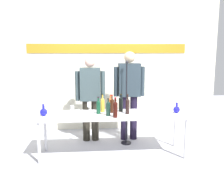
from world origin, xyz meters
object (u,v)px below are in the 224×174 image
wine_glass_left_3 (72,108)px  wine_glass_right_1 (161,107)px  wine_bottle_3 (111,103)px  microphone_stand (126,116)px  wine_bottle_5 (103,104)px  decanter_blue_left (44,112)px  wine_bottle_4 (121,104)px  wine_glass_right_0 (155,110)px  wine_bottle_1 (98,106)px  display_table (113,117)px  wine_glass_right_3 (144,108)px  wine_bottle_7 (112,105)px  wine_glass_left_0 (55,108)px  presenter_left (90,94)px  wine_bottle_0 (128,106)px  presenter_right (129,90)px  decanter_blue_right (177,109)px  wine_bottle_2 (108,108)px  wine_bottle_6 (115,109)px  wine_glass_left_2 (77,112)px  wine_glass_left_1 (89,105)px  wine_glass_right_2 (155,106)px

wine_glass_left_3 → wine_glass_right_1: (1.50, -0.13, 0.02)m
wine_bottle_3 → microphone_stand: microphone_stand is taller
wine_bottle_3 → microphone_stand: (0.32, 0.22, -0.31)m
wine_bottle_5 → decanter_blue_left: bearing=-170.4°
wine_bottle_4 → wine_glass_right_0: wine_bottle_4 is taller
wine_bottle_1 → wine_bottle_5: (0.08, 0.11, 0.01)m
display_table → wine_glass_right_3: wine_glass_right_3 is taller
wine_bottle_7 → wine_glass_left_0: (-0.97, -0.03, -0.03)m
wine_bottle_7 → wine_bottle_5: bearing=160.4°
display_table → presenter_left: (-0.38, 0.69, 0.28)m
display_table → wine_bottle_0: bearing=-5.2°
wine_bottle_5 → wine_glass_right_0: size_ratio=2.51×
presenter_right → wine_bottle_1: presenter_right is taller
wine_bottle_5 → wine_bottle_0: bearing=-20.6°
wine_glass_right_0 → wine_glass_right_3: wine_glass_right_3 is taller
decanter_blue_right → wine_bottle_2: bearing=-176.1°
wine_bottle_0 → wine_bottle_2: 0.35m
decanter_blue_right → wine_bottle_5: bearing=172.6°
wine_bottle_6 → wine_glass_left_2: size_ratio=2.54×
wine_bottle_7 → wine_bottle_4: bearing=25.6°
decanter_blue_left → wine_glass_left_1: 0.78m
wine_glass_left_0 → wine_glass_right_2: 1.71m
wine_glass_left_1 → wine_glass_right_0: size_ratio=1.23×
display_table → wine_bottle_0: size_ratio=7.40×
wine_bottle_4 → wine_bottle_6: bearing=-109.8°
wine_bottle_0 → wine_bottle_5: 0.44m
wine_bottle_0 → wine_bottle_3: bearing=135.2°
wine_bottle_1 → wine_bottle_7: wine_bottle_7 is taller
wine_bottle_0 → wine_bottle_6: size_ratio=1.03×
display_table → wine_glass_left_3: wine_glass_left_3 is taller
wine_glass_right_2 → microphone_stand: 0.70m
presenter_right → wine_glass_right_1: bearing=-60.9°
wine_bottle_6 → wine_glass_right_2: wine_bottle_6 is taller
display_table → wine_glass_left_2: bearing=-162.3°
wine_glass_left_0 → wine_glass_left_1: wine_glass_left_1 is taller
decanter_blue_right → wine_glass_right_0: 0.42m
wine_bottle_5 → wine_glass_left_2: wine_bottle_5 is taller
presenter_right → wine_bottle_4: 0.60m
presenter_right → wine_glass_right_1: (0.43, -0.78, -0.17)m
decanter_blue_right → wine_bottle_3: size_ratio=0.64×
display_table → decanter_blue_right: size_ratio=13.87×
decanter_blue_right → wine_bottle_4: 0.96m
display_table → wine_glass_left_0: size_ratio=16.93×
wine_bottle_1 → wine_bottle_6: wine_bottle_6 is taller
wine_bottle_7 → wine_glass_left_2: (-0.58, -0.26, -0.04)m
display_table → wine_glass_left_3: size_ratio=17.03×
wine_bottle_3 → microphone_stand: bearing=34.8°
wine_glass_right_2 → wine_glass_right_3: size_ratio=1.01×
decanter_blue_right → wine_bottle_3: 1.15m
wine_bottle_2 → presenter_left: bearing=110.5°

